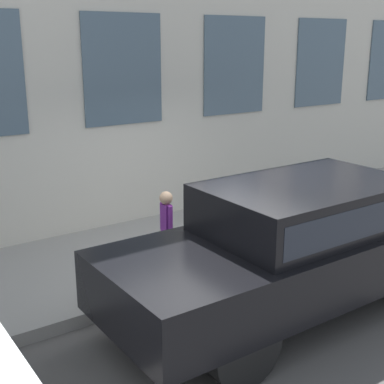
# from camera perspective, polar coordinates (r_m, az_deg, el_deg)

# --- Properties ---
(ground_plane) EXTENTS (80.00, 80.00, 0.00)m
(ground_plane) POSITION_cam_1_polar(r_m,az_deg,el_deg) (7.68, 3.01, -9.78)
(ground_plane) COLOR #514F4C
(sidewalk) EXTENTS (2.72, 60.00, 0.17)m
(sidewalk) POSITION_cam_1_polar(r_m,az_deg,el_deg) (8.66, -2.53, -6.06)
(sidewalk) COLOR gray
(sidewalk) RESTS_ON ground_plane
(fire_hydrant) EXTENTS (0.33, 0.45, 0.78)m
(fire_hydrant) POSITION_cam_1_polar(r_m,az_deg,el_deg) (7.83, 2.62, -4.68)
(fire_hydrant) COLOR gray
(fire_hydrant) RESTS_ON sidewalk
(person) EXTENTS (0.28, 0.18, 1.16)m
(person) POSITION_cam_1_polar(r_m,az_deg,el_deg) (7.47, -2.75, -3.35)
(person) COLOR #998466
(person) RESTS_ON sidewalk
(parked_car_black_near) EXTENTS (1.83, 5.30, 1.67)m
(parked_car_black_near) POSITION_cam_1_polar(r_m,az_deg,el_deg) (6.80, 11.92, -4.90)
(parked_car_black_near) COLOR black
(parked_car_black_near) RESTS_ON ground_plane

